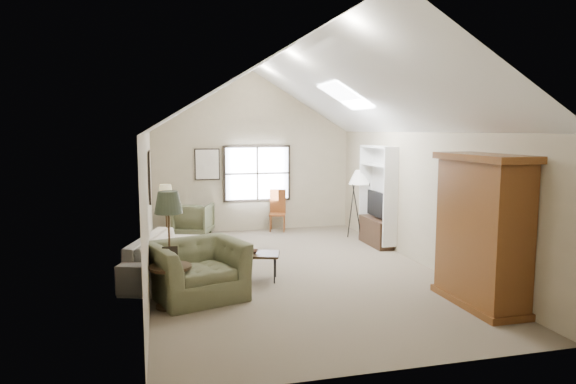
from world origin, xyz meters
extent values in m
cube|color=#736552|center=(0.00, 0.00, 0.00)|extent=(5.00, 8.00, 0.01)
cube|color=tan|center=(0.00, 4.00, 1.25)|extent=(5.00, 0.01, 2.50)
cube|color=tan|center=(0.00, -4.00, 1.25)|extent=(5.00, 0.01, 2.50)
cube|color=tan|center=(-2.50, 0.00, 1.25)|extent=(0.01, 8.00, 2.50)
cube|color=tan|center=(2.50, 0.00, 1.25)|extent=(0.01, 8.00, 2.50)
cube|color=black|center=(0.10, 3.96, 1.45)|extent=(1.72, 0.08, 1.42)
cube|color=black|center=(-2.47, 0.30, 1.75)|extent=(0.68, 0.04, 0.88)
cube|color=black|center=(-1.15, 3.97, 1.70)|extent=(0.62, 0.04, 0.78)
cube|color=brown|center=(2.18, -2.40, 1.10)|extent=(0.60, 1.50, 2.20)
cube|color=white|center=(2.34, 1.60, 1.15)|extent=(0.32, 1.30, 2.10)
cube|color=#382316|center=(2.32, 1.60, 0.30)|extent=(0.34, 1.18, 0.60)
cube|color=black|center=(2.32, 1.60, 0.92)|extent=(0.05, 0.90, 0.55)
imported|color=beige|center=(-2.20, 0.21, 0.36)|extent=(1.64, 2.61, 0.71)
imported|color=#616446|center=(-1.79, -1.07, 0.43)|extent=(1.62, 1.51, 0.86)
imported|color=#5A6043|center=(-1.53, 3.70, 0.39)|extent=(1.10, 1.11, 0.79)
cube|color=#372716|center=(-0.82, -0.36, 0.23)|extent=(1.02, 0.74, 0.47)
imported|color=#3D2319|center=(-0.82, -0.36, 0.50)|extent=(0.27, 0.27, 0.05)
cylinder|color=#352315|center=(-2.20, -1.39, 0.30)|extent=(0.77, 0.77, 0.61)
cube|color=brown|center=(0.56, 3.70, 0.52)|extent=(0.50, 0.50, 1.04)
camera|label=1|loc=(-2.33, -8.76, 2.55)|focal=32.00mm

